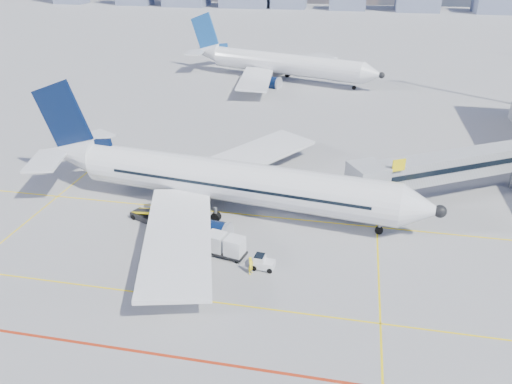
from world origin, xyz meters
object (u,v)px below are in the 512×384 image
(baggage_tug, at_px, (262,262))
(cargo_dolly, at_px, (225,245))
(main_aircraft, at_px, (218,180))
(ramp_worker, at_px, (251,265))
(belt_loader, at_px, (149,217))
(second_aircraft, at_px, (278,63))

(baggage_tug, distance_m, cargo_dolly, 3.79)
(main_aircraft, xyz_separation_m, baggage_tug, (6.40, -9.81, -2.59))
(baggage_tug, distance_m, ramp_worker, 1.19)
(main_aircraft, distance_m, ramp_worker, 12.31)
(cargo_dolly, height_order, belt_loader, belt_loader)
(cargo_dolly, xyz_separation_m, belt_loader, (-8.89, 4.33, -0.50))
(cargo_dolly, bearing_deg, second_aircraft, 107.64)
(main_aircraft, xyz_separation_m, belt_loader, (-6.00, -4.15, -2.64))
(baggage_tug, bearing_deg, second_aircraft, 103.23)
(main_aircraft, height_order, cargo_dolly, main_aircraft)
(main_aircraft, xyz_separation_m, ramp_worker, (5.61, -10.68, -2.42))
(cargo_dolly, relative_size, ramp_worker, 2.41)
(main_aircraft, bearing_deg, ramp_worker, -54.86)
(cargo_dolly, bearing_deg, main_aircraft, 121.57)
(baggage_tug, distance_m, belt_loader, 13.63)
(ramp_worker, bearing_deg, second_aircraft, 21.97)
(second_aircraft, relative_size, ramp_worker, 25.99)
(second_aircraft, relative_size, belt_loader, 7.71)
(second_aircraft, height_order, baggage_tug, second_aircraft)
(main_aircraft, height_order, belt_loader, main_aircraft)
(second_aircraft, relative_size, cargo_dolly, 10.79)
(second_aircraft, distance_m, baggage_tug, 66.19)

